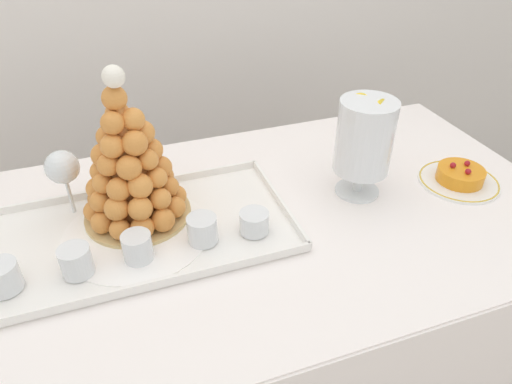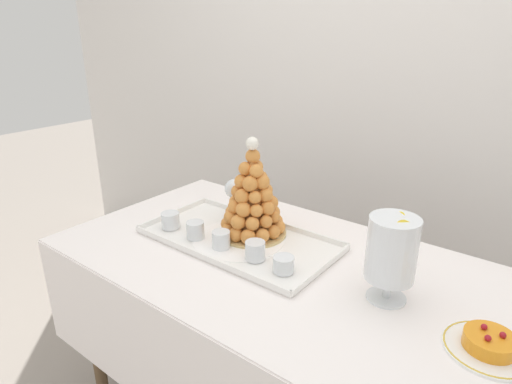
# 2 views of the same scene
# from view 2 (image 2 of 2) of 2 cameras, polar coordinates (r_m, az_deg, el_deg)

# --- Properties ---
(backdrop_wall) EXTENTS (4.80, 0.10, 2.50)m
(backdrop_wall) POSITION_cam_2_polar(r_m,az_deg,el_deg) (1.99, 20.21, 13.61)
(backdrop_wall) COLOR silver
(backdrop_wall) RESTS_ON ground_plane
(buffet_table) EXTENTS (1.49, 0.77, 0.80)m
(buffet_table) POSITION_cam_2_polar(r_m,az_deg,el_deg) (1.38, 4.20, -13.77)
(buffet_table) COLOR brown
(buffet_table) RESTS_ON ground_plane
(serving_tray) EXTENTS (0.64, 0.34, 0.02)m
(serving_tray) POSITION_cam_2_polar(r_m,az_deg,el_deg) (1.44, -2.28, -6.24)
(serving_tray) COLOR white
(serving_tray) RESTS_ON buffet_table
(croquembouche) EXTENTS (0.22, 0.22, 0.33)m
(croquembouche) POSITION_cam_2_polar(r_m,az_deg,el_deg) (1.42, -0.46, -0.92)
(croquembouche) COLOR tan
(croquembouche) RESTS_ON serving_tray
(dessert_cup_left) EXTENTS (0.06, 0.06, 0.05)m
(dessert_cup_left) POSITION_cam_2_polar(r_m,az_deg,el_deg) (1.53, -11.11, -3.72)
(dessert_cup_left) COLOR silver
(dessert_cup_left) RESTS_ON serving_tray
(dessert_cup_mid_left) EXTENTS (0.06, 0.06, 0.06)m
(dessert_cup_mid_left) POSITION_cam_2_polar(r_m,az_deg,el_deg) (1.44, -7.92, -5.02)
(dessert_cup_mid_left) COLOR silver
(dessert_cup_mid_left) RESTS_ON serving_tray
(dessert_cup_centre) EXTENTS (0.06, 0.06, 0.06)m
(dessert_cup_centre) POSITION_cam_2_polar(r_m,az_deg,el_deg) (1.37, -4.59, -6.30)
(dessert_cup_centre) COLOR silver
(dessert_cup_centre) RESTS_ON serving_tray
(dessert_cup_mid_right) EXTENTS (0.06, 0.06, 0.06)m
(dessert_cup_mid_right) POSITION_cam_2_polar(r_m,az_deg,el_deg) (1.31, -0.12, -7.74)
(dessert_cup_mid_right) COLOR silver
(dessert_cup_mid_right) RESTS_ON serving_tray
(dessert_cup_right) EXTENTS (0.06, 0.06, 0.05)m
(dessert_cup_right) POSITION_cam_2_polar(r_m,az_deg,el_deg) (1.25, 3.63, -9.47)
(dessert_cup_right) COLOR silver
(dessert_cup_right) RESTS_ON serving_tray
(macaron_goblet) EXTENTS (0.13, 0.13, 0.24)m
(macaron_goblet) POSITION_cam_2_polar(r_m,az_deg,el_deg) (1.14, 17.37, -7.26)
(macaron_goblet) COLOR white
(macaron_goblet) RESTS_ON buffet_table
(fruit_tart_plate) EXTENTS (0.19, 0.19, 0.05)m
(fruit_tart_plate) POSITION_cam_2_polar(r_m,az_deg,el_deg) (1.12, 28.17, -17.20)
(fruit_tart_plate) COLOR white
(fruit_tart_plate) RESTS_ON buffet_table
(wine_glass) EXTENTS (0.07, 0.07, 0.16)m
(wine_glass) POSITION_cam_2_polar(r_m,az_deg,el_deg) (1.55, -2.83, 0.23)
(wine_glass) COLOR silver
(wine_glass) RESTS_ON buffet_table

